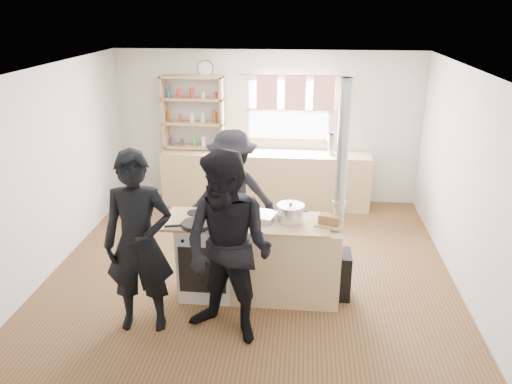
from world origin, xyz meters
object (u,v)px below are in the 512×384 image
at_px(roast_tray, 259,216).
at_px(stockpot_stove, 221,205).
at_px(person_far, 233,195).
at_px(thermos, 331,145).
at_px(stockpot_counter, 290,213).
at_px(skillet_greens, 197,224).
at_px(person_near_right, 228,250).
at_px(cooking_island, 259,258).
at_px(person_near_left, 139,243).
at_px(bread_board, 329,221).
at_px(flue_heater, 337,245).

relative_size(roast_tray, stockpot_stove, 1.87).
relative_size(stockpot_stove, person_far, 0.13).
distance_m(thermos, stockpot_counter, 2.81).
bearing_deg(skillet_greens, person_near_right, -53.50).
height_order(stockpot_stove, person_near_right, person_near_right).
xyz_separation_m(roast_tray, stockpot_counter, (0.35, -0.04, 0.06)).
bearing_deg(cooking_island, thermos, 72.01).
relative_size(cooking_island, stockpot_counter, 6.55).
xyz_separation_m(thermos, person_near_left, (-2.03, -3.48, -0.11)).
relative_size(bread_board, person_near_left, 0.17).
height_order(thermos, stockpot_counter, thermos).
bearing_deg(person_far, roast_tray, 102.59).
bearing_deg(person_near_right, skillet_greens, 149.06).
xyz_separation_m(thermos, bread_board, (-0.13, -2.81, -0.08)).
height_order(thermos, skillet_greens, thermos).
distance_m(cooking_island, stockpot_stove, 0.74).
relative_size(cooking_island, flue_heater, 0.79).
bearing_deg(stockpot_counter, roast_tray, 173.35).
bearing_deg(person_near_left, skillet_greens, 40.27).
xyz_separation_m(flue_heater, person_near_right, (-1.09, -0.86, 0.33)).
xyz_separation_m(stockpot_counter, person_near_left, (-1.48, -0.73, -0.08)).
bearing_deg(person_far, skillet_greens, 66.30).
distance_m(bread_board, person_near_right, 1.24).
xyz_separation_m(bread_board, person_near_left, (-1.90, -0.67, -0.03)).
distance_m(thermos, roast_tray, 2.86).
height_order(roast_tray, stockpot_stove, stockpot_stove).
height_order(person_near_right, person_far, person_near_right).
height_order(skillet_greens, flue_heater, flue_heater).
bearing_deg(roast_tray, person_far, 115.28).
xyz_separation_m(skillet_greens, flue_heater, (1.53, 0.28, -0.32)).
bearing_deg(skillet_greens, person_far, 78.99).
relative_size(bread_board, person_near_right, 0.17).
bearing_deg(person_near_right, bread_board, 59.74).
distance_m(thermos, flue_heater, 2.74).
relative_size(thermos, stockpot_stove, 1.45).
relative_size(skillet_greens, bread_board, 1.22).
height_order(roast_tray, person_near_left, person_near_left).
bearing_deg(cooking_island, person_far, 114.23).
relative_size(stockpot_counter, person_near_left, 0.16).
height_order(stockpot_stove, person_near_left, person_near_left).
bearing_deg(skillet_greens, person_near_left, -133.80).
height_order(stockpot_stove, bread_board, stockpot_stove).
relative_size(roast_tray, stockpot_counter, 1.41).
bearing_deg(person_near_left, bread_board, 13.38).
distance_m(stockpot_stove, flue_heater, 1.39).
xyz_separation_m(thermos, skillet_greens, (-1.55, -2.98, -0.11)).
bearing_deg(roast_tray, stockpot_stove, 160.42).
distance_m(roast_tray, person_near_right, 0.88).
xyz_separation_m(skillet_greens, roast_tray, (0.65, 0.27, 0.01)).
height_order(skillet_greens, roast_tray, roast_tray).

